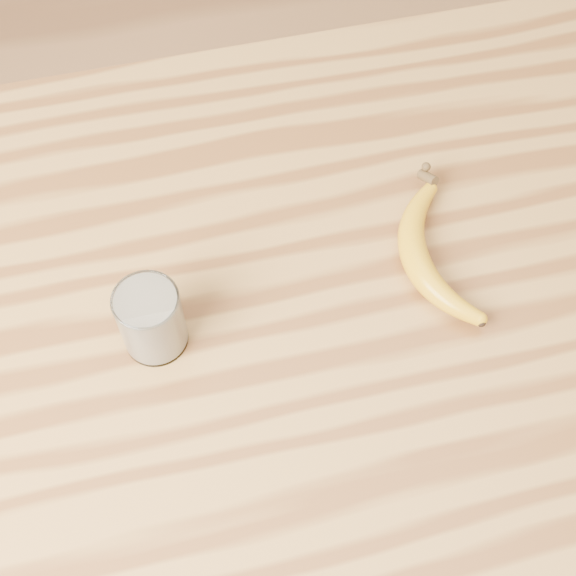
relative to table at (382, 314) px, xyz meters
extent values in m
plane|color=#A06E41|center=(0.00, 0.00, -0.77)|extent=(4.00, 4.00, 0.00)
cube|color=#A17135|center=(0.00, 0.00, 0.11)|extent=(1.20, 0.80, 0.04)
cylinder|color=brown|center=(-0.54, 0.34, -0.34)|extent=(0.06, 0.06, 0.86)
cylinder|color=brown|center=(0.54, 0.34, -0.34)|extent=(0.06, 0.06, 0.86)
cylinder|color=white|center=(-0.29, -0.04, 0.17)|extent=(0.07, 0.07, 0.09)
torus|color=white|center=(-0.29, -0.04, 0.22)|extent=(0.07, 0.07, 0.00)
cylinder|color=#F9E2C9|center=(-0.29, -0.04, 0.17)|extent=(0.07, 0.07, 0.08)
camera|label=1|loc=(-0.24, -0.47, 0.94)|focal=50.00mm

